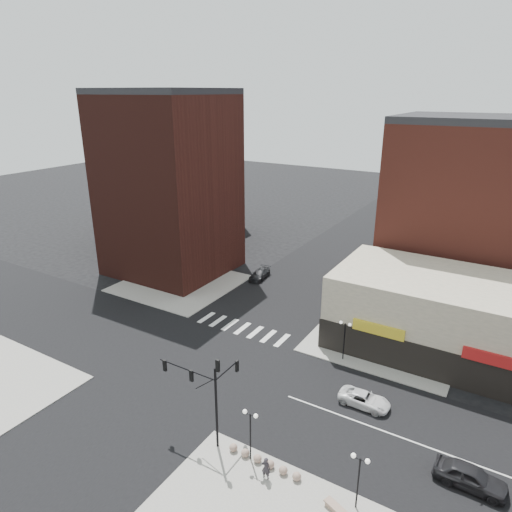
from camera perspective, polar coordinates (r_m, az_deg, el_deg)
The scene contains 19 objects.
ground at distance 46.76m, azimuth -7.18°, elevation -13.20°, with size 240.00×240.00×0.00m, color black.
road_ew at distance 46.75m, azimuth -7.19°, elevation -13.18°, with size 200.00×14.00×0.02m, color black.
road_ns at distance 46.75m, azimuth -7.19°, elevation -13.18°, with size 14.00×200.00×0.02m, color black.
sidewalk_nw at distance 64.84m, azimuth -9.45°, elevation -3.37°, with size 15.00×15.00×0.12m, color gray.
sidewalk_ne at distance 52.53m, azimuth 15.93°, elevation -9.79°, with size 15.00×15.00×0.12m, color gray.
building_nw at distance 66.90m, azimuth -10.81°, elevation 8.46°, with size 16.00×15.00×25.00m, color #3C1813.
building_nw_low at distance 88.04m, azimuth -10.24°, elevation 6.89°, with size 20.00×18.00×12.00m, color #3C1813.
building_ne_midrise at distance 61.80m, azimuth 24.77°, elevation 4.59°, with size 18.00×15.00×22.00m, color maroon.
building_ne_row at distance 50.57m, azimuth 23.57°, elevation -7.82°, with size 24.20×12.20×8.00m.
traffic_signal at distance 35.17m, azimuth -6.00°, elevation -15.80°, with size 5.59×3.09×7.77m.
street_lamp_se_a at distance 34.38m, azimuth -0.72°, elevation -20.18°, with size 1.22×0.32×4.16m.
street_lamp_se_b at distance 31.99m, azimuth 12.80°, elevation -24.51°, with size 1.22×0.32×4.16m.
street_lamp_ne at distance 46.09m, azimuth 11.04°, elevation -9.18°, with size 1.22×0.32×4.16m.
bollard_row at distance 35.88m, azimuth 0.98°, elevation -24.28°, with size 5.86×0.61×0.61m.
white_suv at distance 41.91m, azimuth 13.39°, elevation -17.03°, with size 2.02×4.38×1.22m, color silver.
dark_sedan_east at distance 37.32m, azimuth 25.23°, elevation -23.68°, with size 1.91×4.75×1.62m, color black.
dark_sedan_north at distance 65.52m, azimuth 0.48°, elevation -2.27°, with size 1.83×4.51×1.31m, color black.
pedestrian at distance 34.62m, azimuth 1.25°, elevation -24.98°, with size 0.64×0.42×1.76m, color #29252B.
stone_bench at distance 33.62m, azimuth 10.08°, elevation -28.75°, with size 1.96×1.22×0.44m.
Camera 1 is at (24.91, -30.29, 25.46)m, focal length 32.00 mm.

